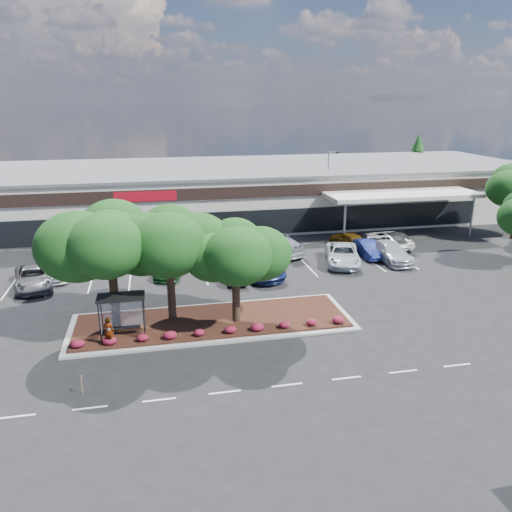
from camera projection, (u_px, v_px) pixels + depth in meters
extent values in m
plane|color=black|center=(256.00, 350.00, 28.89)|extent=(160.00, 160.00, 0.00)
cube|color=silver|center=(198.00, 194.00, 59.71)|extent=(80.00, 20.00, 6.00)
cube|color=#59595C|center=(197.00, 168.00, 58.78)|extent=(80.40, 20.40, 0.30)
cube|color=black|center=(207.00, 194.00, 49.79)|extent=(80.00, 0.25, 1.20)
cube|color=black|center=(208.00, 225.00, 50.76)|extent=(60.00, 0.18, 2.60)
cube|color=#A10B1A|center=(145.00, 196.00, 48.55)|extent=(6.00, 0.12, 1.00)
cube|color=silver|center=(402.00, 195.00, 51.54)|extent=(16.00, 5.00, 0.40)
cylinder|color=gray|center=(344.00, 224.00, 49.00)|extent=(0.24, 0.24, 4.20)
cylinder|color=gray|center=(472.00, 217.00, 51.73)|extent=(0.24, 0.24, 4.20)
cube|color=#9D9D98|center=(213.00, 322.00, 32.21)|extent=(18.00, 6.00, 0.15)
cube|color=#3C2015|center=(213.00, 321.00, 32.17)|extent=(17.20, 5.20, 0.12)
cube|color=silver|center=(17.00, 416.00, 22.81)|extent=(1.60, 0.12, 0.01)
cube|color=silver|center=(90.00, 408.00, 23.44)|extent=(1.60, 0.12, 0.01)
cube|color=silver|center=(159.00, 400.00, 24.06)|extent=(1.60, 0.12, 0.01)
cube|color=silver|center=(225.00, 392.00, 24.69)|extent=(1.60, 0.12, 0.01)
cube|color=silver|center=(287.00, 385.00, 25.31)|extent=(1.60, 0.12, 0.01)
cube|color=silver|center=(346.00, 378.00, 25.94)|extent=(1.60, 0.12, 0.01)
cube|color=silver|center=(403.00, 371.00, 26.56)|extent=(1.60, 0.12, 0.01)
cube|color=silver|center=(457.00, 365.00, 27.19)|extent=(1.60, 0.12, 0.01)
cube|color=silver|center=(10.00, 288.00, 38.26)|extent=(0.12, 5.00, 0.01)
cube|color=silver|center=(51.00, 285.00, 38.85)|extent=(0.12, 5.00, 0.01)
cube|color=silver|center=(91.00, 282.00, 39.43)|extent=(0.12, 5.00, 0.01)
cube|color=silver|center=(130.00, 280.00, 40.02)|extent=(0.12, 5.00, 0.01)
cube|color=silver|center=(168.00, 277.00, 40.61)|extent=(0.12, 5.00, 0.01)
cube|color=silver|center=(205.00, 274.00, 41.19)|extent=(0.12, 5.00, 0.01)
cube|color=silver|center=(240.00, 272.00, 41.78)|extent=(0.12, 5.00, 0.01)
cube|color=silver|center=(275.00, 270.00, 42.37)|extent=(0.12, 5.00, 0.01)
cube|color=silver|center=(309.00, 267.00, 42.95)|extent=(0.12, 5.00, 0.01)
cube|color=silver|center=(342.00, 265.00, 43.54)|extent=(0.12, 5.00, 0.01)
cube|color=silver|center=(374.00, 263.00, 44.13)|extent=(0.12, 5.00, 0.01)
cube|color=silver|center=(405.00, 261.00, 44.71)|extent=(0.12, 5.00, 0.01)
cylinder|color=black|center=(102.00, 314.00, 29.94)|extent=(0.08, 0.08, 2.50)
cylinder|color=black|center=(144.00, 311.00, 30.43)|extent=(0.08, 0.08, 2.50)
cylinder|color=black|center=(100.00, 323.00, 28.73)|extent=(0.08, 0.08, 2.50)
cylinder|color=black|center=(144.00, 320.00, 29.22)|extent=(0.08, 0.08, 2.50)
cube|color=black|center=(121.00, 297.00, 29.19)|extent=(2.75, 1.55, 0.10)
cube|color=silver|center=(123.00, 311.00, 30.15)|extent=(2.30, 0.03, 2.00)
cube|color=black|center=(124.00, 327.00, 30.06)|extent=(2.00, 0.35, 0.06)
cone|color=#0D350E|center=(416.00, 164.00, 75.24)|extent=(3.96, 3.96, 9.00)
imported|color=#594C47|center=(109.00, 331.00, 28.66)|extent=(0.73, 0.60, 1.72)
cube|color=#9D9D98|center=(326.00, 222.00, 57.73)|extent=(0.50, 0.50, 0.40)
cylinder|color=gray|center=(327.00, 186.00, 56.47)|extent=(0.14, 0.14, 7.95)
cube|color=gray|center=(333.00, 152.00, 55.25)|extent=(0.92, 0.51, 0.14)
cube|color=black|center=(337.00, 153.00, 55.21)|extent=(0.52, 0.43, 0.18)
cube|color=#A38255|center=(82.00, 385.00, 24.44)|extent=(0.03, 0.03, 1.01)
cube|color=#FB4293|center=(82.00, 377.00, 24.32)|extent=(0.02, 0.14, 0.18)
imported|color=#535158|center=(33.00, 277.00, 38.23)|extent=(3.75, 6.12, 1.58)
imported|color=#B5BDC2|center=(54.00, 269.00, 40.35)|extent=(2.93, 5.24, 1.43)
imported|color=#1A5421|center=(170.00, 266.00, 41.03)|extent=(3.14, 5.37, 1.46)
imported|color=black|center=(234.00, 270.00, 39.89)|extent=(1.78, 4.66, 1.52)
imported|color=#69260C|center=(261.00, 257.00, 43.44)|extent=(3.76, 5.73, 1.46)
imported|color=navy|center=(258.00, 267.00, 40.57)|extent=(4.27, 6.49, 1.66)
imported|color=silver|center=(343.00, 255.00, 43.64)|extent=(4.43, 6.62, 1.69)
imported|color=navy|center=(367.00, 249.00, 45.71)|extent=(1.68, 4.54, 1.49)
imported|color=#B3B5BF|center=(390.00, 252.00, 44.43)|extent=(2.45, 5.73, 1.65)
imported|color=#9F2210|center=(58.00, 248.00, 45.76)|extent=(4.15, 6.10, 1.55)
imported|color=#194916|center=(120.00, 244.00, 47.32)|extent=(2.44, 4.59, 1.49)
imported|color=white|center=(190.00, 241.00, 48.15)|extent=(1.87, 4.81, 1.56)
imported|color=maroon|center=(232.00, 237.00, 49.38)|extent=(1.87, 4.67, 1.51)
imported|color=#174C1B|center=(278.00, 240.00, 48.33)|extent=(2.97, 4.72, 1.50)
imported|color=#989CA2|center=(281.00, 246.00, 46.38)|extent=(4.08, 5.92, 1.59)
imported|color=#66400C|center=(348.00, 240.00, 48.48)|extent=(2.81, 4.88, 1.56)
imported|color=black|center=(391.00, 240.00, 48.39)|extent=(2.28, 5.05, 1.61)
imported|color=white|center=(387.00, 239.00, 48.50)|extent=(3.47, 6.11, 1.61)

